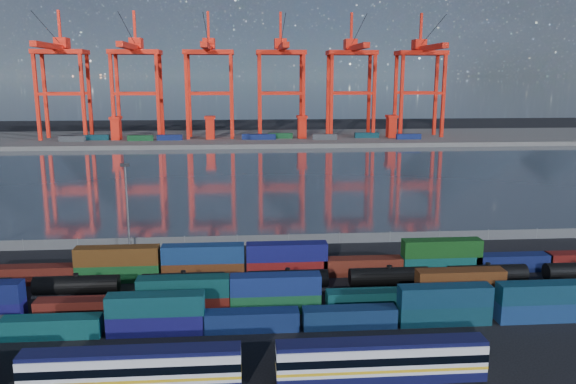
{
  "coord_description": "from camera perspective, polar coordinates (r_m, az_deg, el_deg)",
  "views": [
    {
      "loc": [
        -8.21,
        -76.41,
        32.06
      ],
      "look_at": [
        0.0,
        30.0,
        10.0
      ],
      "focal_mm": 35.0,
      "sensor_mm": 36.0,
      "label": 1
    }
  ],
  "objects": [
    {
      "name": "gantry_cranes",
      "position": [
        279.82,
        -4.38,
        12.95
      ],
      "size": [
        199.11,
        46.3,
        62.7
      ],
      "color": "red",
      "rests_on": "ground"
    },
    {
      "name": "container_row_north",
      "position": [
        91.84,
        -1.07,
        -7.31
      ],
      "size": [
        142.03,
        2.66,
        5.67
      ],
      "color": "navy",
      "rests_on": "ground"
    },
    {
      "name": "distant_mountains",
      "position": [
        1688.45,
        -2.07,
        18.07
      ],
      "size": [
        2470.0,
        1100.0,
        520.0
      ],
      "color": "#1E2630",
      "rests_on": "ground"
    },
    {
      "name": "ground",
      "position": [
        83.27,
        1.62,
        -10.97
      ],
      "size": [
        700.0,
        700.0,
        0.0
      ],
      "primitive_type": "plane",
      "color": "black",
      "rests_on": "ground"
    },
    {
      "name": "quay_containers",
      "position": [
        273.41,
        -5.0,
        5.6
      ],
      "size": [
        172.58,
        10.99,
        2.6
      ],
      "color": "navy",
      "rests_on": "far_quay"
    },
    {
      "name": "harbor_water",
      "position": [
        184.41,
        -1.79,
        1.66
      ],
      "size": [
        700.0,
        700.0,
        0.0
      ],
      "primitive_type": "plane",
      "color": "#323D48",
      "rests_on": "ground"
    },
    {
      "name": "straddle_carriers",
      "position": [
        277.53,
        -3.24,
        6.65
      ],
      "size": [
        140.0,
        7.0,
        11.1
      ],
      "color": "red",
      "rests_on": "far_quay"
    },
    {
      "name": "passenger_train",
      "position": [
        62.56,
        -15.55,
        -17.1
      ],
      "size": [
        74.39,
        2.76,
        4.74
      ],
      "color": "silver",
      "rests_on": "ground"
    },
    {
      "name": "tanker_string",
      "position": [
        85.26,
        -5.3,
        -9.06
      ],
      "size": [
        121.08,
        2.7,
        3.87
      ],
      "color": "black",
      "rests_on": "ground"
    },
    {
      "name": "far_quay",
      "position": [
        288.21,
        -2.77,
        5.48
      ],
      "size": [
        700.0,
        70.0,
        2.0
      ],
      "primitive_type": "cube",
      "color": "#514F4C",
      "rests_on": "ground"
    },
    {
      "name": "container_row_mid",
      "position": [
        79.53,
        4.18,
        -10.33
      ],
      "size": [
        142.14,
        2.53,
        5.39
      ],
      "color": "#45484A",
      "rests_on": "ground"
    },
    {
      "name": "container_row_south",
      "position": [
        74.07,
        1.78,
        -12.21
      ],
      "size": [
        139.25,
        2.48,
        5.28
      ],
      "color": "#444849",
      "rests_on": "ground"
    },
    {
      "name": "yard_light_mast",
      "position": [
        107.15,
        -16.04,
        -1.05
      ],
      "size": [
        1.6,
        0.4,
        16.6
      ],
      "color": "slate",
      "rests_on": "ground"
    },
    {
      "name": "waterfront_fence",
      "position": [
        109.24,
        0.08,
        -4.84
      ],
      "size": [
        160.12,
        0.12,
        2.2
      ],
      "color": "#595B5E",
      "rests_on": "ground"
    }
  ]
}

